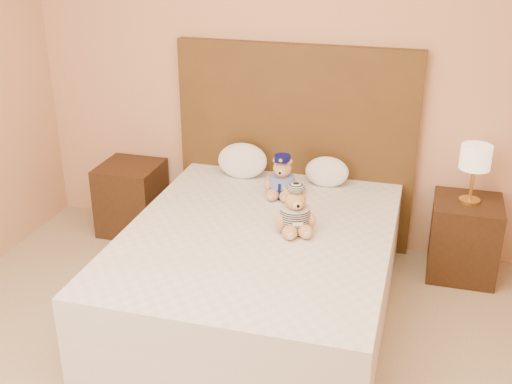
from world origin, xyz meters
TOP-DOWN VIEW (x-y plane):
  - room_walls at (0.00, 0.46)m, footprint 4.04×4.52m
  - bed at (0.00, 1.20)m, footprint 1.60×2.00m
  - headboard at (0.00, 2.21)m, footprint 1.75×0.08m
  - nightstand_left at (-1.25, 2.00)m, footprint 0.45×0.45m
  - nightstand_right at (1.25, 2.00)m, footprint 0.45×0.45m
  - lamp at (1.25, 2.00)m, footprint 0.20×0.20m
  - teddy_police at (0.02, 1.75)m, footprint 0.26×0.25m
  - teddy_prisoner at (0.22, 1.25)m, footprint 0.34×0.34m
  - pillow_left at (-0.35, 2.03)m, footprint 0.37×0.24m
  - pillow_right at (0.27, 2.03)m, footprint 0.31×0.20m

SIDE VIEW (x-z plane):
  - nightstand_left at x=-1.25m, z-range 0.00..0.55m
  - nightstand_right at x=1.25m, z-range 0.00..0.55m
  - bed at x=0.00m, z-range 0.00..0.55m
  - pillow_right at x=0.27m, z-range 0.55..0.77m
  - pillow_left at x=-0.35m, z-range 0.55..0.81m
  - teddy_police at x=0.02m, z-range 0.55..0.84m
  - teddy_prisoner at x=0.22m, z-range 0.55..0.85m
  - headboard at x=0.00m, z-range 0.00..1.50m
  - lamp at x=1.25m, z-range 0.65..1.05m
  - room_walls at x=0.00m, z-range 0.45..3.17m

